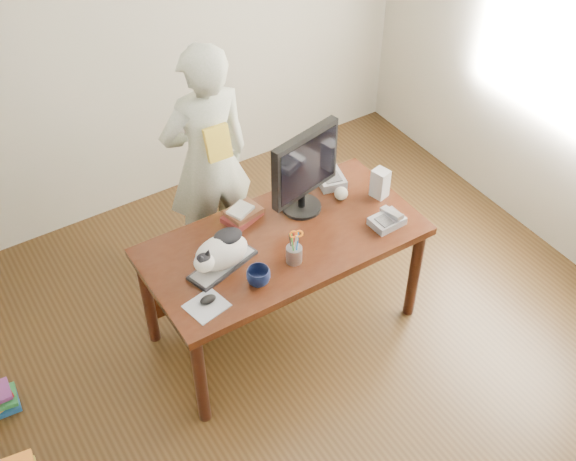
# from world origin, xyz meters

# --- Properties ---
(room) EXTENTS (4.50, 4.50, 4.50)m
(room) POSITION_xyz_m (0.00, 0.00, 1.35)
(room) COLOR black
(room) RESTS_ON ground
(desk) EXTENTS (1.60, 0.80, 0.75)m
(desk) POSITION_xyz_m (0.00, 0.68, 0.60)
(desk) COLOR black
(desk) RESTS_ON ground
(keyboard) EXTENTS (0.43, 0.26, 0.02)m
(keyboard) POSITION_xyz_m (-0.40, 0.59, 0.76)
(keyboard) COLOR black
(keyboard) RESTS_ON desk
(cat) EXTENTS (0.39, 0.27, 0.22)m
(cat) POSITION_xyz_m (-0.41, 0.58, 0.87)
(cat) COLOR silver
(cat) RESTS_ON keyboard
(monitor) EXTENTS (0.48, 0.28, 0.54)m
(monitor) POSITION_xyz_m (0.24, 0.75, 1.06)
(monitor) COLOR black
(monitor) RESTS_ON desk
(pen_cup) EXTENTS (0.12, 0.12, 0.23)m
(pen_cup) POSITION_xyz_m (-0.05, 0.42, 0.81)
(pen_cup) COLOR #949499
(pen_cup) RESTS_ON desk
(mousepad) EXTENTS (0.23, 0.21, 0.00)m
(mousepad) POSITION_xyz_m (-0.61, 0.38, 0.75)
(mousepad) COLOR #AFB4BC
(mousepad) RESTS_ON desk
(mouse) EXTENTS (0.10, 0.07, 0.04)m
(mouse) POSITION_xyz_m (-0.59, 0.40, 0.77)
(mouse) COLOR black
(mouse) RESTS_ON mousepad
(coffee_mug) EXTENTS (0.18, 0.18, 0.10)m
(coffee_mug) POSITION_xyz_m (-0.30, 0.37, 0.80)
(coffee_mug) COLOR #0C1433
(coffee_mug) RESTS_ON desk
(phone) EXTENTS (0.20, 0.17, 0.09)m
(phone) POSITION_xyz_m (0.58, 0.38, 0.78)
(phone) COLOR slate
(phone) RESTS_ON desk
(speaker) EXTENTS (0.10, 0.11, 0.19)m
(speaker) POSITION_xyz_m (0.70, 0.62, 0.84)
(speaker) COLOR #9F9FA2
(speaker) RESTS_ON desk
(baseball) EXTENTS (0.08, 0.08, 0.08)m
(baseball) POSITION_xyz_m (0.48, 0.71, 0.79)
(baseball) COLOR beige
(baseball) RESTS_ON desk
(book_stack) EXTENTS (0.25, 0.22, 0.08)m
(book_stack) POSITION_xyz_m (-0.11, 0.87, 0.79)
(book_stack) COLOR #511815
(book_stack) RESTS_ON desk
(calculator) EXTENTS (0.20, 0.24, 0.06)m
(calculator) POSITION_xyz_m (0.52, 0.88, 0.78)
(calculator) COLOR slate
(calculator) RESTS_ON desk
(person) EXTENTS (0.60, 0.40, 1.62)m
(person) POSITION_xyz_m (-0.06, 1.41, 0.81)
(person) COLOR silver
(person) RESTS_ON ground
(held_book) EXTENTS (0.16, 0.10, 0.21)m
(held_book) POSITION_xyz_m (-0.06, 1.24, 1.05)
(held_book) COLOR yellow
(held_book) RESTS_ON person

